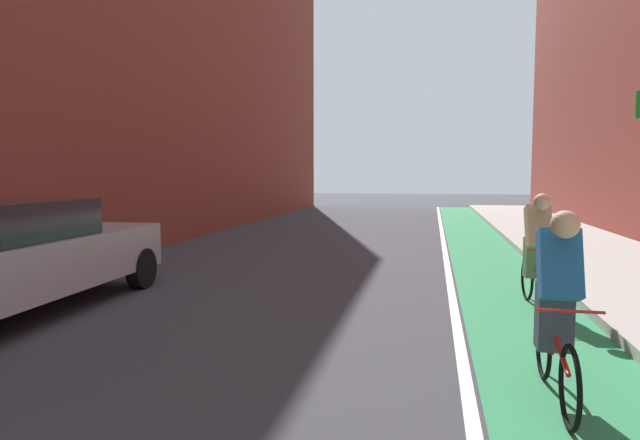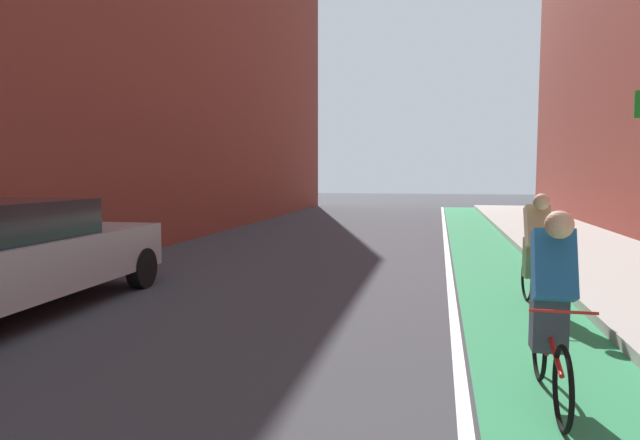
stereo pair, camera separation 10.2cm
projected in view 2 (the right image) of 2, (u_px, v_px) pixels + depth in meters
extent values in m
plane|color=#38383D|center=(320.00, 267.00, 11.19)|extent=(82.60, 82.60, 0.00)
cube|color=#2D8451|center=(489.00, 258.00, 12.43)|extent=(1.60, 37.54, 0.00)
cube|color=white|center=(447.00, 256.00, 12.61)|extent=(0.12, 37.54, 0.00)
cube|color=#A8A59E|center=(605.00, 258.00, 11.92)|extent=(3.19, 37.54, 0.14)
cube|color=#9EA0A8|center=(18.00, 263.00, 7.46)|extent=(1.90, 4.78, 0.70)
cube|color=black|center=(3.00, 222.00, 7.18)|extent=(1.62, 2.03, 0.55)
cylinder|color=black|center=(54.00, 265.00, 9.42)|extent=(0.24, 0.67, 0.66)
cylinder|color=black|center=(142.00, 268.00, 9.12)|extent=(0.24, 0.67, 0.66)
torus|color=black|center=(563.00, 388.00, 4.05)|extent=(0.05, 0.63, 0.63)
torus|color=black|center=(539.00, 345.00, 5.07)|extent=(0.05, 0.63, 0.63)
cylinder|color=red|center=(551.00, 338.00, 4.54)|extent=(0.05, 0.96, 0.33)
cylinder|color=red|center=(547.00, 323.00, 4.71)|extent=(0.04, 0.12, 0.55)
cylinder|color=red|center=(563.00, 312.00, 4.08)|extent=(0.48, 0.03, 0.02)
cube|color=#333842|center=(549.00, 317.00, 4.63)|extent=(0.28, 0.24, 0.56)
cube|color=#1E598C|center=(554.00, 265.00, 4.47)|extent=(0.32, 0.40, 0.60)
sphere|color=tan|center=(559.00, 225.00, 4.29)|extent=(0.22, 0.22, 0.22)
torus|color=black|center=(545.00, 293.00, 7.18)|extent=(0.08, 0.67, 0.67)
torus|color=black|center=(527.00, 278.00, 8.21)|extent=(0.08, 0.67, 0.67)
cylinder|color=red|center=(536.00, 270.00, 7.67)|extent=(0.10, 0.96, 0.33)
cylinder|color=red|center=(533.00, 262.00, 7.85)|extent=(0.04, 0.12, 0.55)
cylinder|color=red|center=(545.00, 250.00, 7.21)|extent=(0.48, 0.05, 0.02)
cube|color=#4C7247|center=(535.00, 258.00, 7.77)|extent=(0.29, 0.26, 0.56)
cube|color=tan|center=(538.00, 226.00, 7.60)|extent=(0.34, 0.42, 0.60)
sphere|color=tan|center=(542.00, 202.00, 7.42)|extent=(0.22, 0.22, 0.22)
cube|color=tan|center=(536.00, 224.00, 7.72)|extent=(0.28, 0.29, 0.39)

